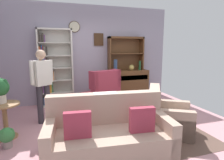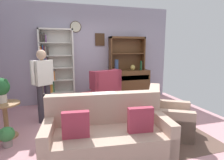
{
  "view_description": "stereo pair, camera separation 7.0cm",
  "coord_description": "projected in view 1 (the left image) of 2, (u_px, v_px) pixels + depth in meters",
  "views": [
    {
      "loc": [
        -1.06,
        -3.38,
        1.62
      ],
      "look_at": [
        0.1,
        0.2,
        0.95
      ],
      "focal_mm": 30.02,
      "sensor_mm": 36.0,
      "label": 1
    },
    {
      "loc": [
        -1.0,
        -3.4,
        1.62
      ],
      "look_at": [
        0.1,
        0.2,
        0.95
      ],
      "focal_mm": 30.02,
      "sensor_mm": 36.0,
      "label": 2
    }
  ],
  "objects": [
    {
      "name": "area_rug",
      "position": [
        125.0,
        133.0,
        3.55
      ],
      "size": [
        2.95,
        2.09,
        0.01
      ],
      "primitive_type": "cube",
      "color": "brown",
      "rests_on": "ground_plane"
    },
    {
      "name": "bottle_wine",
      "position": [
        140.0,
        65.0,
        5.7
      ],
      "size": [
        0.07,
        0.07,
        0.28
      ],
      "primitive_type": "cylinder",
      "color": "#194223",
      "rests_on": "sideboard"
    },
    {
      "name": "potted_plant_small",
      "position": [
        7.0,
        136.0,
        3.02
      ],
      "size": [
        0.24,
        0.24,
        0.34
      ],
      "color": "gray",
      "rests_on": "ground_plane"
    },
    {
      "name": "ground_plane",
      "position": [
        110.0,
        129.0,
        3.77
      ],
      "size": [
        5.4,
        4.6,
        0.02
      ],
      "primitive_type": "cube",
      "color": "#C68C93"
    },
    {
      "name": "sideboard",
      "position": [
        127.0,
        83.0,
        5.76
      ],
      "size": [
        1.3,
        0.45,
        0.92
      ],
      "color": "brown",
      "rests_on": "ground_plane"
    },
    {
      "name": "bookshelf",
      "position": [
        53.0,
        70.0,
        5.11
      ],
      "size": [
        0.9,
        0.3,
        2.1
      ],
      "color": "silver",
      "rests_on": "ground_plane"
    },
    {
      "name": "armchair_floral",
      "position": [
        167.0,
        118.0,
        3.55
      ],
      "size": [
        1.05,
        1.04,
        0.88
      ],
      "color": "tan",
      "rests_on": "ground_plane"
    },
    {
      "name": "vase_tall",
      "position": [
        115.0,
        65.0,
        5.47
      ],
      "size": [
        0.11,
        0.11,
        0.34
      ],
      "primitive_type": "cylinder",
      "color": "#33476B",
      "rests_on": "sideboard"
    },
    {
      "name": "book_stack",
      "position": [
        88.0,
        108.0,
        3.61
      ],
      "size": [
        0.22,
        0.12,
        0.06
      ],
      "color": "#CC7233",
      "rests_on": "coffee_table"
    },
    {
      "name": "potted_plant_large",
      "position": [
        0.0,
        89.0,
        3.27
      ],
      "size": [
        0.32,
        0.32,
        0.44
      ],
      "color": "beige",
      "rests_on": "plant_stand"
    },
    {
      "name": "vase_round",
      "position": [
        132.0,
        67.0,
        5.65
      ],
      "size": [
        0.15,
        0.15,
        0.17
      ],
      "primitive_type": "ellipsoid",
      "color": "tan",
      "rests_on": "sideboard"
    },
    {
      "name": "sideboard_hutch",
      "position": [
        126.0,
        49.0,
        5.68
      ],
      "size": [
        1.1,
        0.26,
        1.0
      ],
      "color": "brown",
      "rests_on": "sideboard"
    },
    {
      "name": "wall_back",
      "position": [
        89.0,
        54.0,
        5.52
      ],
      "size": [
        5.0,
        0.09,
        2.8
      ],
      "color": "#A399AD",
      "rests_on": "ground_plane"
    },
    {
      "name": "couch_floral",
      "position": [
        109.0,
        136.0,
        2.78
      ],
      "size": [
        1.88,
        1.04,
        0.9
      ],
      "color": "tan",
      "rests_on": "ground_plane"
    },
    {
      "name": "person_reading",
      "position": [
        42.0,
        81.0,
        3.94
      ],
      "size": [
        0.47,
        0.36,
        1.56
      ],
      "color": "#38333D",
      "rests_on": "ground_plane"
    },
    {
      "name": "wingback_chair",
      "position": [
        102.0,
        95.0,
        4.83
      ],
      "size": [
        1.0,
        1.01,
        1.05
      ],
      "color": "#A33347",
      "rests_on": "ground_plane"
    },
    {
      "name": "coffee_table",
      "position": [
        91.0,
        113.0,
        3.61
      ],
      "size": [
        0.8,
        0.5,
        0.42
      ],
      "color": "brown",
      "rests_on": "ground_plane"
    },
    {
      "name": "plant_stand",
      "position": [
        5.0,
        117.0,
        3.31
      ],
      "size": [
        0.52,
        0.52,
        0.64
      ],
      "color": "#997047",
      "rests_on": "ground_plane"
    }
  ]
}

